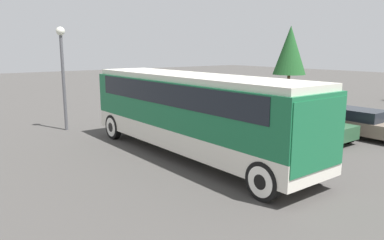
{
  "coord_description": "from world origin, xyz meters",
  "views": [
    {
      "loc": [
        11.46,
        -8.9,
        4.25
      ],
      "look_at": [
        0.0,
        0.0,
        1.47
      ],
      "focal_mm": 35.0,
      "sensor_mm": 36.0,
      "label": 1
    }
  ],
  "objects_px": {
    "parked_car_mid": "(359,123)",
    "parked_car_near": "(307,125)",
    "lamp_post": "(62,63)",
    "parked_car_far": "(228,114)",
    "tour_bus": "(194,108)"
  },
  "relations": [
    {
      "from": "parked_car_mid",
      "to": "parked_car_far",
      "type": "bearing_deg",
      "value": -147.18
    },
    {
      "from": "parked_car_mid",
      "to": "lamp_post",
      "type": "xyz_separation_m",
      "value": [
        -10.29,
        -10.79,
        2.86
      ]
    },
    {
      "from": "parked_car_near",
      "to": "parked_car_far",
      "type": "height_order",
      "value": "parked_car_far"
    },
    {
      "from": "tour_bus",
      "to": "lamp_post",
      "type": "xyz_separation_m",
      "value": [
        -8.03,
        -2.27,
        1.55
      ]
    },
    {
      "from": "tour_bus",
      "to": "parked_car_near",
      "type": "bearing_deg",
      "value": 80.38
    },
    {
      "from": "parked_car_near",
      "to": "lamp_post",
      "type": "relative_size",
      "value": 0.77
    },
    {
      "from": "lamp_post",
      "to": "parked_car_far",
      "type": "bearing_deg",
      "value": 56.66
    },
    {
      "from": "parked_car_far",
      "to": "parked_car_near",
      "type": "bearing_deg",
      "value": 14.31
    },
    {
      "from": "parked_car_far",
      "to": "lamp_post",
      "type": "height_order",
      "value": "lamp_post"
    },
    {
      "from": "parked_car_mid",
      "to": "parked_car_near",
      "type": "bearing_deg",
      "value": -116.45
    },
    {
      "from": "parked_car_near",
      "to": "parked_car_far",
      "type": "relative_size",
      "value": 0.98
    },
    {
      "from": "lamp_post",
      "to": "tour_bus",
      "type": "bearing_deg",
      "value": 15.76
    },
    {
      "from": "parked_car_near",
      "to": "lamp_post",
      "type": "xyz_separation_m",
      "value": [
        -9.06,
        -8.32,
        2.85
      ]
    },
    {
      "from": "parked_car_mid",
      "to": "lamp_post",
      "type": "relative_size",
      "value": 0.89
    },
    {
      "from": "parked_car_far",
      "to": "lamp_post",
      "type": "bearing_deg",
      "value": -123.34
    }
  ]
}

